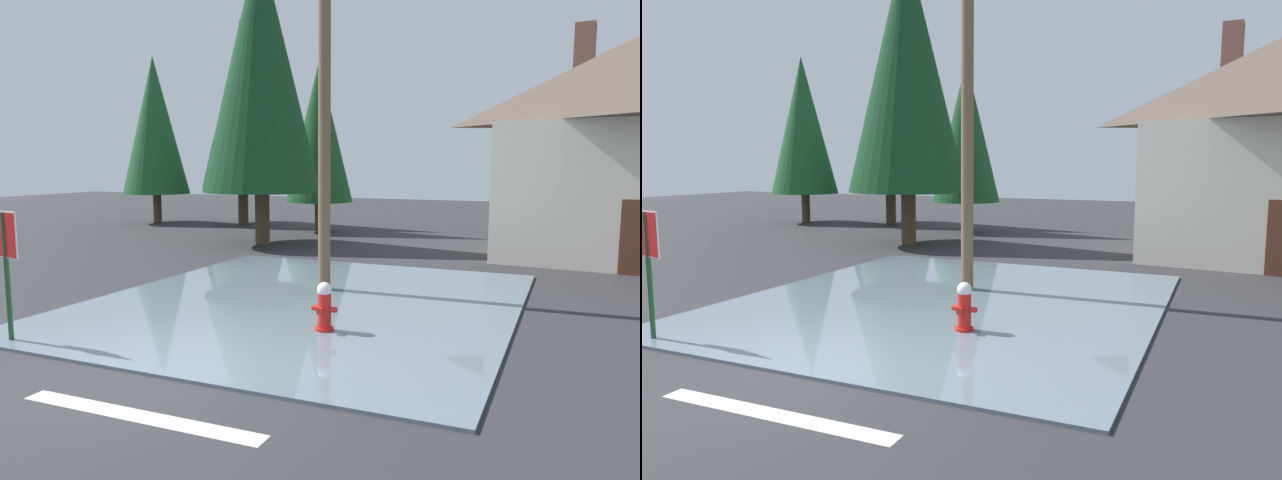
{
  "view_description": "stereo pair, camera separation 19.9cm",
  "coord_description": "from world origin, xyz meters",
  "views": [
    {
      "loc": [
        5.35,
        -6.54,
        2.96
      ],
      "look_at": [
        0.53,
        4.57,
        1.37
      ],
      "focal_mm": 33.21,
      "sensor_mm": 36.0,
      "label": 1
    },
    {
      "loc": [
        5.53,
        -6.46,
        2.96
      ],
      "look_at": [
        0.53,
        4.57,
        1.37
      ],
      "focal_mm": 33.21,
      "sensor_mm": 36.0,
      "label": 2
    }
  ],
  "objects": [
    {
      "name": "lane_stop_bar",
      "position": [
        0.76,
        -1.32,
        0.0
      ],
      "size": [
        3.35,
        0.34,
        0.01
      ],
      "primitive_type": "cube",
      "rotation": [
        0.0,
        0.0,
        0.01
      ],
      "color": "silver",
      "rests_on": "ground"
    },
    {
      "name": "stop_sign_near",
      "position": [
        -3.11,
        0.12,
        1.56
      ],
      "size": [
        0.75,
        0.18,
        2.19
      ],
      "color": "#1E4C28",
      "rests_on": "ground"
    },
    {
      "name": "pine_tree_short_left",
      "position": [
        -4.75,
        16.64,
        4.22
      ],
      "size": [
        2.87,
        2.87,
        7.17
      ],
      "color": "#4C3823",
      "rests_on": "ground"
    },
    {
      "name": "flood_puddle",
      "position": [
        0.2,
        4.6,
        0.03
      ],
      "size": [
        8.54,
        9.68,
        0.05
      ],
      "primitive_type": "cube",
      "color": "slate",
      "rests_on": "ground"
    },
    {
      "name": "fire_hydrant",
      "position": [
        1.44,
        2.68,
        0.45
      ],
      "size": [
        0.46,
        0.39,
        0.91
      ],
      "color": "red",
      "rests_on": "ground"
    },
    {
      "name": "pine_tree_far_center",
      "position": [
        -13.58,
        16.96,
        4.72
      ],
      "size": [
        3.21,
        3.21,
        8.02
      ],
      "color": "#4C3823",
      "rests_on": "ground"
    },
    {
      "name": "pine_tree_tall_left",
      "position": [
        -5.05,
        12.2,
        6.24
      ],
      "size": [
        4.24,
        4.24,
        10.61
      ],
      "color": "#4C3823",
      "rests_on": "ground"
    },
    {
      "name": "utility_pole",
      "position": [
        0.11,
        5.79,
        4.63
      ],
      "size": [
        1.6,
        0.28,
        8.9
      ],
      "color": "brown",
      "rests_on": "ground"
    },
    {
      "name": "ground_plane",
      "position": [
        0.0,
        0.0,
        -0.05
      ],
      "size": [
        80.0,
        80.0,
        0.1
      ],
      "primitive_type": "cube",
      "color": "#2D2D30"
    },
    {
      "name": "pine_tree_mid_left",
      "position": [
        -9.39,
        18.13,
        5.65
      ],
      "size": [
        3.84,
        3.84,
        9.6
      ],
      "color": "#4C3823",
      "rests_on": "ground"
    }
  ]
}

